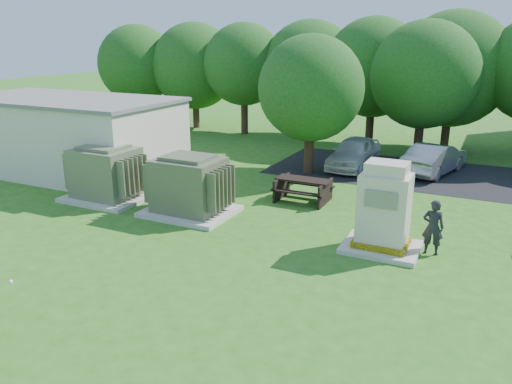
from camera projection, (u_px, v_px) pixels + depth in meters
The scene contains 12 objects.
ground at pixel (186, 285), 12.40m from camera, with size 120.00×120.00×0.00m, color #2D6619.
service_building at pixel (66, 136), 22.53m from camera, with size 10.00×5.00×3.20m, color beige.
service_building_roof at pixel (62, 99), 22.03m from camera, with size 10.20×5.20×0.15m, color slate.
parking_strip at pixel (503, 183), 21.07m from camera, with size 20.00×6.00×0.01m, color #232326.
transformer_left at pixel (106, 174), 18.69m from camera, with size 3.00×2.40×2.07m.
transformer_right at pixel (189, 187), 17.15m from camera, with size 3.00×2.40×2.07m.
generator_cabinet at pixel (384, 212), 14.12m from camera, with size 2.14×1.75×2.61m.
picnic_table at pixel (303, 187), 18.62m from camera, with size 2.01×1.51×0.86m.
person_by_generator at pixel (433, 227), 13.95m from camera, with size 0.59×0.38×1.61m, color black.
car_white at pixel (354, 153), 23.34m from camera, with size 1.72×4.27×1.45m, color silver.
car_silver_a at pixel (435, 158), 22.37m from camera, with size 1.45×4.17×1.37m, color #9D9DA1.
tree_row at pixel (406, 72), 26.33m from camera, with size 41.30×13.30×7.30m.
Camera 1 is at (6.45, -9.27, 5.88)m, focal length 35.00 mm.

